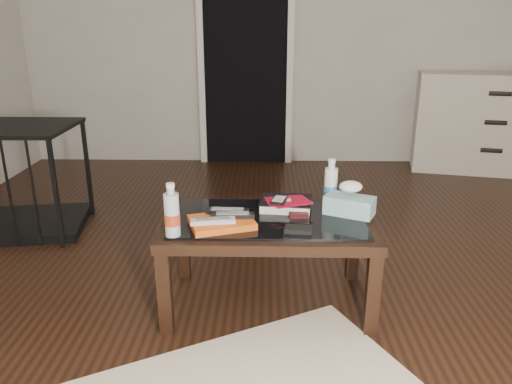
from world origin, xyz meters
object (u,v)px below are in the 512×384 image
(coffee_table, at_px, (268,229))
(water_bottle_left, at_px, (172,210))
(water_bottle_right, at_px, (331,182))
(tissue_box, at_px, (349,205))
(pet_crate, at_px, (11,197))
(textbook, at_px, (286,204))
(dresser, at_px, (483,122))

(coffee_table, relative_size, water_bottle_left, 4.20)
(water_bottle_left, xyz_separation_m, water_bottle_right, (0.73, 0.40, 0.00))
(coffee_table, distance_m, tissue_box, 0.41)
(pet_crate, height_order, textbook, pet_crate)
(pet_crate, bearing_deg, dresser, 12.90)
(textbook, distance_m, water_bottle_left, 0.61)
(water_bottle_left, bearing_deg, tissue_box, 18.24)
(water_bottle_left, bearing_deg, water_bottle_right, 28.77)
(coffee_table, xyz_separation_m, water_bottle_right, (0.31, 0.18, 0.18))
(dresser, height_order, water_bottle_right, dresser)
(textbook, distance_m, tissue_box, 0.31)
(water_bottle_right, bearing_deg, coffee_table, -150.00)
(tissue_box, bearing_deg, water_bottle_left, -136.35)
(pet_crate, relative_size, textbook, 3.94)
(water_bottle_right, bearing_deg, dresser, 53.02)
(pet_crate, bearing_deg, coffee_table, -36.90)
(coffee_table, xyz_separation_m, dresser, (1.99, 2.41, 0.05))
(water_bottle_right, bearing_deg, pet_crate, 160.52)
(dresser, distance_m, water_bottle_right, 2.79)
(coffee_table, relative_size, water_bottle_right, 4.20)
(pet_crate, distance_m, textbook, 1.98)
(dresser, xyz_separation_m, water_bottle_left, (-2.40, -2.63, 0.13))
(coffee_table, xyz_separation_m, tissue_box, (0.39, 0.05, 0.11))
(textbook, relative_size, water_bottle_left, 1.05)
(pet_crate, xyz_separation_m, water_bottle_right, (2.02, -0.72, 0.35))
(coffee_table, height_order, tissue_box, tissue_box)
(tissue_box, bearing_deg, dresser, 81.28)
(textbook, height_order, water_bottle_right, water_bottle_right)
(textbook, distance_m, water_bottle_right, 0.25)
(coffee_table, distance_m, textbook, 0.17)
(pet_crate, bearing_deg, textbook, -32.62)
(dresser, height_order, tissue_box, dresser)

